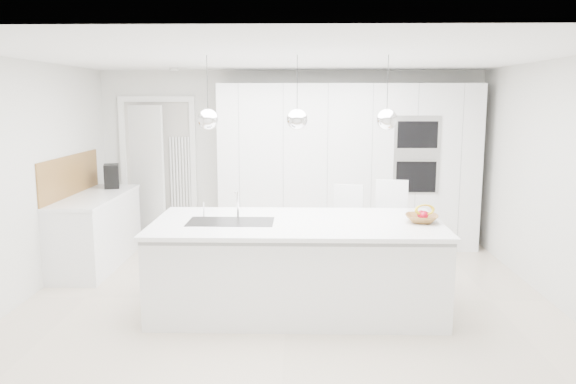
{
  "coord_description": "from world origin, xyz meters",
  "views": [
    {
      "loc": [
        0.13,
        -5.67,
        2.09
      ],
      "look_at": [
        0.0,
        0.3,
        1.1
      ],
      "focal_mm": 35.0,
      "sensor_mm": 36.0,
      "label": 1
    }
  ],
  "objects_px": {
    "island_base": "(297,268)",
    "bar_stool_left": "(349,234)",
    "bar_stool_right": "(393,233)",
    "fruit_bowl": "(422,219)",
    "espresso_machine": "(112,176)"
  },
  "relations": [
    {
      "from": "island_base",
      "to": "bar_stool_left",
      "type": "bearing_deg",
      "value": 57.74
    },
    {
      "from": "bar_stool_left",
      "to": "bar_stool_right",
      "type": "distance_m",
      "value": 0.5
    },
    {
      "from": "fruit_bowl",
      "to": "espresso_machine",
      "type": "distance_m",
      "value": 4.3
    },
    {
      "from": "espresso_machine",
      "to": "bar_stool_left",
      "type": "relative_size",
      "value": 0.29
    },
    {
      "from": "fruit_bowl",
      "to": "island_base",
      "type": "bearing_deg",
      "value": -179.28
    },
    {
      "from": "espresso_machine",
      "to": "bar_stool_right",
      "type": "relative_size",
      "value": 0.27
    },
    {
      "from": "espresso_machine",
      "to": "bar_stool_left",
      "type": "distance_m",
      "value": 3.37
    },
    {
      "from": "fruit_bowl",
      "to": "bar_stool_right",
      "type": "height_order",
      "value": "bar_stool_right"
    },
    {
      "from": "bar_stool_left",
      "to": "bar_stool_right",
      "type": "height_order",
      "value": "bar_stool_right"
    },
    {
      "from": "espresso_machine",
      "to": "bar_stool_left",
      "type": "xyz_separation_m",
      "value": [
        3.13,
        -1.17,
        -0.51
      ]
    },
    {
      "from": "fruit_bowl",
      "to": "bar_stool_right",
      "type": "xyz_separation_m",
      "value": [
        -0.13,
        0.84,
        -0.36
      ]
    },
    {
      "from": "fruit_bowl",
      "to": "bar_stool_left",
      "type": "height_order",
      "value": "bar_stool_left"
    },
    {
      "from": "fruit_bowl",
      "to": "bar_stool_right",
      "type": "relative_size",
      "value": 0.27
    },
    {
      "from": "espresso_machine",
      "to": "island_base",
      "type": "bearing_deg",
      "value": -56.57
    },
    {
      "from": "island_base",
      "to": "fruit_bowl",
      "type": "relative_size",
      "value": 8.8
    }
  ]
}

